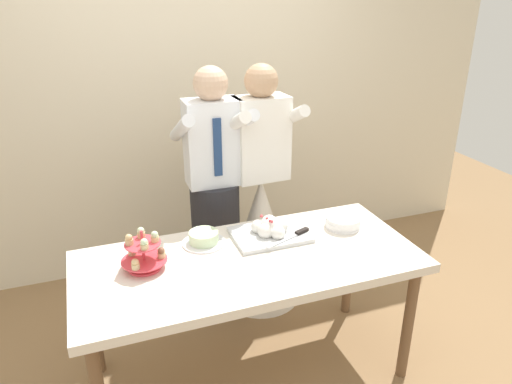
% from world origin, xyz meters
% --- Properties ---
extents(ground_plane, '(8.00, 8.00, 0.00)m').
position_xyz_m(ground_plane, '(0.00, 0.00, 0.00)').
color(ground_plane, olive).
extents(rear_wall, '(5.20, 0.10, 2.90)m').
position_xyz_m(rear_wall, '(0.00, 1.47, 1.45)').
color(rear_wall, beige).
rests_on(rear_wall, ground_plane).
extents(dessert_table, '(1.80, 0.80, 0.78)m').
position_xyz_m(dessert_table, '(0.00, 0.00, 0.70)').
color(dessert_table, silver).
rests_on(dessert_table, ground_plane).
extents(cupcake_stand, '(0.23, 0.23, 0.21)m').
position_xyz_m(cupcake_stand, '(-0.53, 0.09, 0.86)').
color(cupcake_stand, '#D83F4C').
rests_on(cupcake_stand, dessert_table).
extents(main_cake_tray, '(0.43, 0.32, 0.13)m').
position_xyz_m(main_cake_tray, '(0.19, 0.18, 0.82)').
color(main_cake_tray, silver).
rests_on(main_cake_tray, dessert_table).
extents(plate_stack, '(0.21, 0.21, 0.07)m').
position_xyz_m(plate_stack, '(0.64, 0.14, 0.81)').
color(plate_stack, white).
rests_on(plate_stack, dessert_table).
extents(round_cake, '(0.24, 0.24, 0.07)m').
position_xyz_m(round_cake, '(-0.18, 0.23, 0.81)').
color(round_cake, white).
rests_on(round_cake, dessert_table).
extents(person_groom, '(0.46, 0.49, 1.66)m').
position_xyz_m(person_groom, '(0.02, 0.72, 0.75)').
color(person_groom, '#232328').
rests_on(person_groom, ground_plane).
extents(person_bride, '(0.56, 0.56, 1.66)m').
position_xyz_m(person_bride, '(0.33, 0.70, 0.58)').
color(person_bride, white).
rests_on(person_bride, ground_plane).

